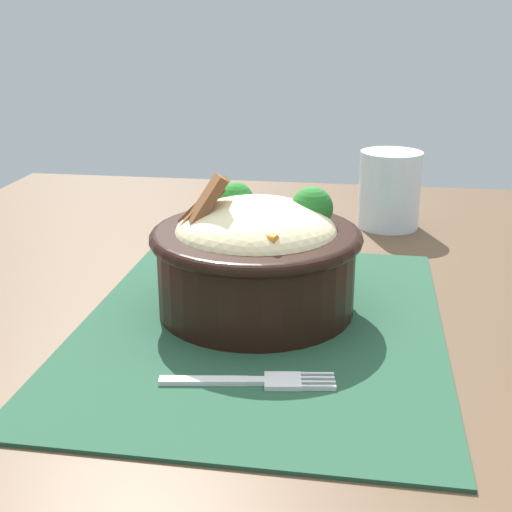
% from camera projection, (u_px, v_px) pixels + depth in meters
% --- Properties ---
extents(table, '(1.09, 0.91, 0.77)m').
position_uv_depth(table, '(258.00, 414.00, 0.60)').
color(table, '#4C3826').
rests_on(table, ground_plane).
extents(placemat, '(0.39, 0.30, 0.00)m').
position_uv_depth(placemat, '(267.00, 325.00, 0.59)').
color(placemat, '#1E422D').
rests_on(placemat, table).
extents(bowl, '(0.18, 0.18, 0.12)m').
position_uv_depth(bowl, '(256.00, 254.00, 0.60)').
color(bowl, black).
rests_on(bowl, placemat).
extents(fork, '(0.03, 0.13, 0.00)m').
position_uv_depth(fork, '(256.00, 381.00, 0.49)').
color(fork, silver).
rests_on(fork, placemat).
extents(drinking_glass, '(0.07, 0.07, 0.09)m').
position_uv_depth(drinking_glass, '(389.00, 195.00, 0.85)').
color(drinking_glass, silver).
rests_on(drinking_glass, table).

